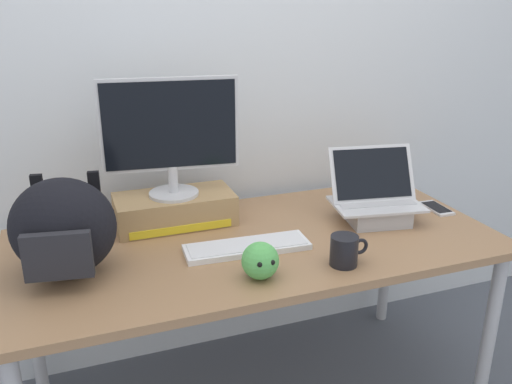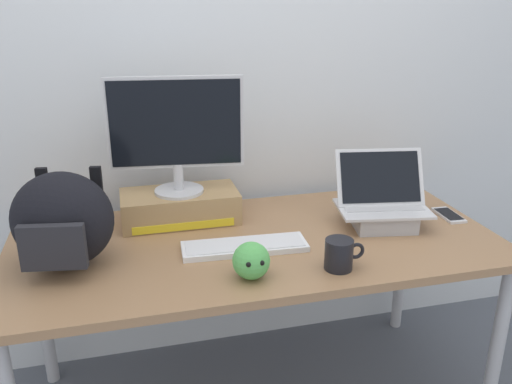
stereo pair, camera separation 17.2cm
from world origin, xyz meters
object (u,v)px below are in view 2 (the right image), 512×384
toner_box_yellow (180,206)px  desktop_monitor (176,132)px  messenger_backpack (63,220)px  coffee_mug (340,254)px  external_keyboard (245,246)px  cell_phone (449,215)px  plush_toy (251,261)px  open_laptop (382,210)px

toner_box_yellow → desktop_monitor: (-0.00, -0.00, 0.29)m
messenger_backpack → coffee_mug: bearing=-6.7°
external_keyboard → messenger_backpack: 0.60m
external_keyboard → messenger_backpack: bearing=179.9°
desktop_monitor → messenger_backpack: size_ratio=1.41×
coffee_mug → cell_phone: coffee_mug is taller
toner_box_yellow → cell_phone: bearing=-12.3°
desktop_monitor → cell_phone: desktop_monitor is taller
desktop_monitor → external_keyboard: bearing=-52.5°
external_keyboard → plush_toy: 0.20m
messenger_backpack → coffee_mug: (0.84, -0.24, -0.10)m
messenger_backpack → coffee_mug: size_ratio=2.65×
cell_phone → external_keyboard: bearing=-171.7°
desktop_monitor → messenger_backpack: desktop_monitor is taller
toner_box_yellow → cell_phone: toner_box_yellow is taller
coffee_mug → cell_phone: size_ratio=0.84×
toner_box_yellow → cell_phone: size_ratio=2.80×
external_keyboard → plush_toy: plush_toy is taller
desktop_monitor → open_laptop: (0.73, -0.23, -0.29)m
external_keyboard → plush_toy: size_ratio=3.74×
external_keyboard → coffee_mug: coffee_mug is taller
external_keyboard → plush_toy: bearing=-94.1°
desktop_monitor → external_keyboard: 0.50m
external_keyboard → coffee_mug: bearing=-35.6°
messenger_backpack → plush_toy: (0.55, -0.23, -0.10)m
open_laptop → desktop_monitor: bearing=172.2°
toner_box_yellow → messenger_backpack: size_ratio=1.26×
toner_box_yellow → open_laptop: 0.77m
toner_box_yellow → external_keyboard: (0.18, -0.31, -0.05)m
cell_phone → plush_toy: (-0.88, -0.28, 0.05)m
cell_phone → open_laptop: bearing=-176.2°
plush_toy → messenger_backpack: bearing=157.3°
messenger_backpack → coffee_mug: 0.88m
external_keyboard → cell_phone: size_ratio=2.75×
desktop_monitor → messenger_backpack: 0.52m
coffee_mug → open_laptop: bearing=44.6°
toner_box_yellow → external_keyboard: size_ratio=1.02×
desktop_monitor → plush_toy: 0.61m
open_laptop → external_keyboard: open_laptop is taller
open_laptop → plush_toy: 0.64m
toner_box_yellow → messenger_backpack: (-0.40, -0.28, 0.10)m
open_laptop → plush_toy: bearing=-144.7°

